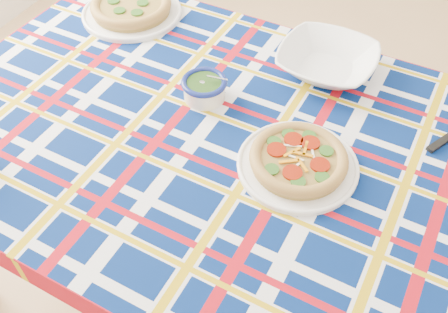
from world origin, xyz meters
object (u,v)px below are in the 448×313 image
at_px(pesto_bowl, 204,87).
at_px(serving_bowl, 327,61).
at_px(main_focaccia_plate, 298,159).
at_px(dining_table, 234,160).

height_order(pesto_bowl, serving_bowl, pesto_bowl).
bearing_deg(pesto_bowl, main_focaccia_plate, -22.65).
relative_size(main_focaccia_plate, pesto_bowl, 2.42).
relative_size(dining_table, main_focaccia_plate, 5.66).
distance_m(dining_table, main_focaccia_plate, 0.20).
distance_m(main_focaccia_plate, serving_bowl, 0.36).
bearing_deg(main_focaccia_plate, dining_table, 172.73).
bearing_deg(main_focaccia_plate, serving_bowl, 97.53).
bearing_deg(serving_bowl, main_focaccia_plate, -82.47).
height_order(dining_table, main_focaccia_plate, main_focaccia_plate).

